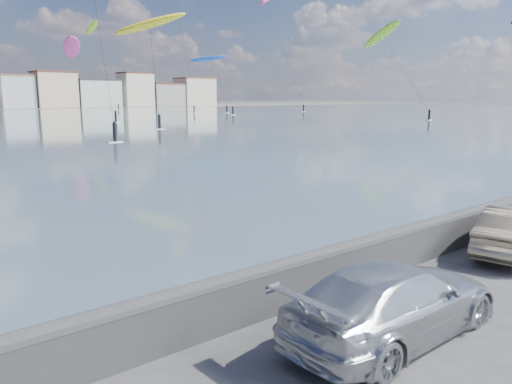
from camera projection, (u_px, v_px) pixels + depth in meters
ground at (368, 377)px, 7.72m from camera, size 700.00×700.00×0.00m
seawall at (258, 290)px, 9.67m from camera, size 400.00×0.36×1.08m
car_silver at (394, 300)px, 8.92m from camera, size 4.78×2.02×1.38m
kitesurfer_2 at (208, 59)px, 121.72m from camera, size 8.05×16.85×14.31m
kitesurfer_3 at (383, 36)px, 89.60m from camera, size 6.04×12.56×17.84m
kitesurfer_4 at (150, 25)px, 69.97m from camera, size 9.72×12.74×16.09m
kitesurfer_5 at (72, 48)px, 88.87m from camera, size 6.01×19.94×14.86m
kitesurfer_14 at (265, 2)px, 139.66m from camera, size 9.83×17.23×32.80m
kitesurfer_18 at (93, 29)px, 159.78m from camera, size 3.06×18.69×28.36m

